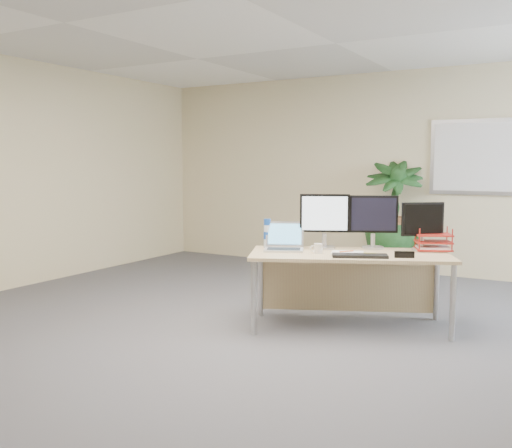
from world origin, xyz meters
The scene contains 17 objects.
floor centered at (0.00, 0.00, 0.00)m, with size 8.00×8.00×0.00m, color #46464B.
back_wall centered at (0.00, 4.00, 1.35)m, with size 7.00×0.04×2.70m, color beige.
whiteboard centered at (1.20, 3.97, 1.55)m, with size 1.30×0.04×0.95m.
desk centered at (0.48, 1.21, 0.54)m, with size 1.91×1.39×0.68m.
floor_plant centered at (0.14, 3.70, 0.75)m, with size 0.84×0.84×1.50m, color #123314.
monitor_left centered at (0.21, 1.26, 0.97)m, with size 0.44×0.22×0.51m.
monitor_right centered at (0.61, 1.47, 0.96)m, with size 0.43×0.22×0.50m.
monitor_dark centered at (1.04, 1.60, 0.93)m, with size 0.33×0.28×0.44m.
laptop centered at (-0.08, 1.00, 0.74)m, with size 0.45×0.42×0.25m.
keyboard centered at (0.67, 0.95, 0.69)m, with size 0.47×0.16×0.03m, color black.
coffee_mug centered at (0.28, 0.96, 0.72)m, with size 0.11×0.08×0.09m.
spiral_notebook centered at (0.50, 1.09, 0.68)m, with size 0.28×0.21×0.01m, color white.
orange_pen centered at (0.49, 1.10, 0.69)m, with size 0.01×0.01×0.14m, color #E14E19.
yellow_highlighter centered at (0.71, 1.13, 0.68)m, with size 0.02×0.02×0.12m, color yellow.
water_bottle centered at (-0.28, 1.04, 0.81)m, with size 0.07×0.07×0.27m.
letter_tray centered at (1.13, 1.64, 0.74)m, with size 0.38×0.35×0.15m.
stapler centered at (1.01, 1.11, 0.70)m, with size 0.16×0.04×0.05m, color black.
Camera 1 is at (2.28, -3.64, 1.47)m, focal length 40.00 mm.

